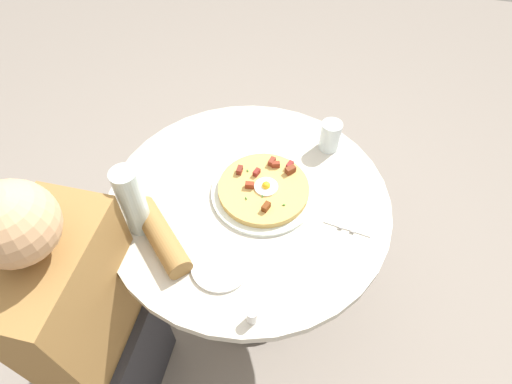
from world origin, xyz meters
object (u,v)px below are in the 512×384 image
Objects in this scene: dining_table at (249,230)px; pizza_plate at (263,192)px; breakfast_pizza at (264,188)px; water_bottle at (133,201)px; person_seated at (92,322)px; fork at (348,205)px; water_glass at (330,136)px; salt_shaker at (252,316)px; bread_plate at (221,265)px; knife at (360,209)px.

dining_table is 2.69× the size of pizza_plate.
water_bottle reaches higher than breakfast_pizza.
water_bottle is at bearing -25.66° from person_seated.
breakfast_pizza is (0.44, -0.44, 0.25)m from person_seated.
person_seated is at bearing -48.53° from fork.
person_seated is 0.95m from water_glass.
person_seated reaches higher than water_glass.
salt_shaker is (-0.41, -0.06, -0.00)m from breakfast_pizza.
person_seated reaches higher than dining_table.
pizza_plate reaches higher than bread_plate.
breakfast_pizza is at bearing 144.92° from water_glass.
pizza_plate is 1.38× the size of water_bottle.
water_glass is (0.24, 0.12, 0.05)m from knife.
salt_shaker is (-0.65, 0.11, -0.03)m from water_glass.
water_bottle is (0.08, 0.26, 0.11)m from bread_plate.
water_glass is (0.68, -0.61, 0.27)m from person_seated.
dining_table is 0.77× the size of person_seated.
water_bottle reaches higher than knife.
salt_shaker reaches higher than bread_plate.
knife is 0.47m from salt_shaker.
pizza_plate is 1.16× the size of breakfast_pizza.
pizza_plate is 1.98× the size of bread_plate.
knife is at bearing -89.85° from breakfast_pizza.
salt_shaker is at bearing -137.41° from bread_plate.
bread_plate is (-0.28, 0.06, -0.00)m from pizza_plate.
water_bottle is 5.02× the size of salt_shaker.
knife is 3.83× the size of salt_shaker.
bread_plate is at bearing 42.59° from salt_shaker.
salt_shaker is at bearing -118.22° from water_bottle.
fork is 0.63m from water_bottle.
salt_shaker is (-0.41, 0.20, 0.02)m from fork.
fork is at bearing -88.25° from pizza_plate.
fork is (0.01, -0.26, 0.00)m from pizza_plate.
person_seated reaches higher than breakfast_pizza.
person_seated reaches higher than water_bottle.
water_glass is at bearing -48.13° from water_bottle.
breakfast_pizza is 0.41m from salt_shaker.
person_seated is at bearing 138.15° from water_glass.
water_glass reaches higher than fork.
fork is 0.04m from knife.
salt_shaker is at bearing -17.04° from fork.
pizza_plate is 1.81× the size of fork.
dining_table is 0.30m from bread_plate.
breakfast_pizza is 0.28m from bread_plate.
pizza_plate is at bearing -79.12° from fork.
person_seated reaches higher than pizza_plate.
bread_plate is 3.50× the size of salt_shaker.
water_bottle is at bearing -62.93° from knife.
water_bottle reaches higher than fork.
person_seated is 0.66m from pizza_plate.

